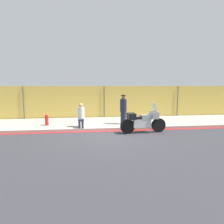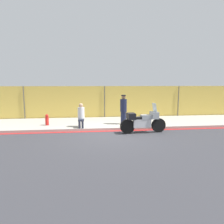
% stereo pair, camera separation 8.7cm
% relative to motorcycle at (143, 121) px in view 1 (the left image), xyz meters
% --- Properties ---
extents(ground_plane, '(120.00, 120.00, 0.00)m').
position_rel_motorcycle_xyz_m(ground_plane, '(-1.55, -0.27, -0.59)').
color(ground_plane, '#38383D').
extents(sidewalk, '(38.83, 3.45, 0.14)m').
position_rel_motorcycle_xyz_m(sidewalk, '(-1.55, 2.36, -0.52)').
color(sidewalk, '#ADA89E').
rests_on(sidewalk, ground_plane).
extents(curb_paint_stripe, '(38.83, 0.18, 0.01)m').
position_rel_motorcycle_xyz_m(curb_paint_stripe, '(-1.55, 0.55, -0.58)').
color(curb_paint_stripe, red).
rests_on(curb_paint_stripe, ground_plane).
extents(storefront_fence, '(36.88, 0.17, 2.24)m').
position_rel_motorcycle_xyz_m(storefront_fence, '(-1.55, 4.18, 0.54)').
color(storefront_fence, gold).
rests_on(storefront_fence, ground_plane).
extents(motorcycle, '(2.31, 0.60, 1.46)m').
position_rel_motorcycle_xyz_m(motorcycle, '(0.00, 0.00, 0.00)').
color(motorcycle, black).
rests_on(motorcycle, ground_plane).
extents(officer_standing, '(0.37, 0.37, 1.64)m').
position_rel_motorcycle_xyz_m(officer_standing, '(-0.69, 1.59, 0.39)').
color(officer_standing, '#191E38').
rests_on(officer_standing, sidewalk).
extents(person_seated_on_curb, '(0.35, 0.64, 1.25)m').
position_rel_motorcycle_xyz_m(person_seated_on_curb, '(-3.03, 1.08, 0.24)').
color(person_seated_on_curb, '#2D3342').
rests_on(person_seated_on_curb, sidewalk).
extents(fire_hydrant, '(0.19, 0.23, 0.61)m').
position_rel_motorcycle_xyz_m(fire_hydrant, '(-4.91, 1.75, -0.14)').
color(fire_hydrant, red).
rests_on(fire_hydrant, sidewalk).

